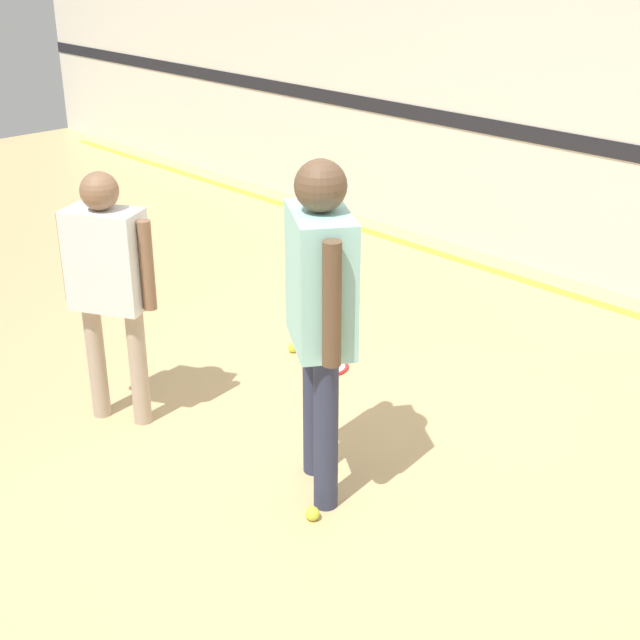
{
  "coord_description": "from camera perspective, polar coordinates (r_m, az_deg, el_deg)",
  "views": [
    {
      "loc": [
        2.72,
        -2.47,
        2.47
      ],
      "look_at": [
        0.15,
        -0.0,
        0.87
      ],
      "focal_mm": 50.0,
      "sensor_mm": 36.0,
      "label": 1
    }
  ],
  "objects": [
    {
      "name": "racket_spare_on_floor",
      "position": [
        5.38,
        0.3,
        -3.04
      ],
      "size": [
        0.4,
        0.5,
        0.03
      ],
      "rotation": [
        0.0,
        0.0,
        5.29
      ],
      "color": "red",
      "rests_on": "ground_plane"
    },
    {
      "name": "tennis_ball_by_spare_racket",
      "position": [
        5.58,
        -1.73,
        -1.76
      ],
      "size": [
        0.07,
        0.07,
        0.07
      ],
      "primitive_type": "sphere",
      "color": "#CCE038",
      "rests_on": "ground_plane"
    },
    {
      "name": "floor_stripe",
      "position": [
        6.56,
        18.07,
        0.79
      ],
      "size": [
        14.4,
        0.1,
        0.01
      ],
      "color": "yellow",
      "rests_on": "ground_plane"
    },
    {
      "name": "ground_plane",
      "position": [
        4.43,
        -1.36,
        -9.78
      ],
      "size": [
        16.0,
        16.0,
        0.0
      ],
      "primitive_type": "plane",
      "color": "tan"
    },
    {
      "name": "person_student_left",
      "position": [
        4.64,
        -13.42,
        2.96
      ],
      "size": [
        0.46,
        0.37,
        1.37
      ],
      "rotation": [
        0.0,
        0.0,
        0.5
      ],
      "color": "tan",
      "rests_on": "ground_plane"
    },
    {
      "name": "tennis_ball_near_instructor",
      "position": [
        4.1,
        -0.5,
        -12.28
      ],
      "size": [
        0.07,
        0.07,
        0.07
      ],
      "primitive_type": "sphere",
      "color": "#CCE038",
      "rests_on": "ground_plane"
    },
    {
      "name": "person_instructor",
      "position": [
        3.86,
        0.0,
        1.47
      ],
      "size": [
        0.52,
        0.45,
        1.59
      ],
      "rotation": [
        0.0,
        0.0,
        -0.58
      ],
      "color": "#2D334C",
      "rests_on": "ground_plane"
    }
  ]
}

